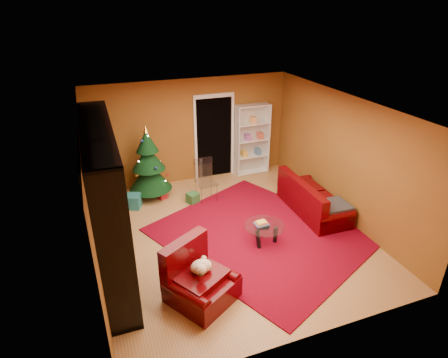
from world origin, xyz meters
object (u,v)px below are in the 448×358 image
object	(u,v)px
dog	(201,266)
media_unit	(106,201)
gift_box_red	(162,194)
rug	(260,235)
gift_box_teal	(133,201)
coffee_table	(264,234)
armchair	(202,279)
acrylic_chair	(206,183)
christmas_tree	(149,163)
gift_box_green	(193,198)
sofa	(314,196)
white_bookshelf	(252,140)

from	to	relation	value
dog	media_unit	bearing A→B (deg)	101.87
media_unit	gift_box_red	distance (m)	2.74
rug	gift_box_teal	xyz separation A→B (m)	(-2.21, 2.01, 0.15)
gift_box_teal	coffee_table	size ratio (longest dim) A/B	0.40
gift_box_teal	dog	bearing A→B (deg)	-79.21
media_unit	armchair	distance (m)	2.03
armchair	coffee_table	distance (m)	1.88
dog	coffee_table	bearing A→B (deg)	0.63
media_unit	acrylic_chair	world-z (taller)	media_unit
rug	armchair	bearing A→B (deg)	-141.74
rug	dog	xyz separation A→B (m)	(-1.60, -1.21, 0.57)
gift_box_teal	coffee_table	xyz separation A→B (m)	(2.17, -2.26, 0.05)
dog	coffee_table	world-z (taller)	dog
christmas_tree	armchair	world-z (taller)	christmas_tree
gift_box_green	coffee_table	size ratio (longest dim) A/B	0.31
gift_box_green	sofa	world-z (taller)	sofa
white_bookshelf	sofa	world-z (taller)	white_bookshelf
christmas_tree	gift_box_green	size ratio (longest dim) A/B	7.37
rug	acrylic_chair	distance (m)	1.91
sofa	coffee_table	distance (m)	1.68
gift_box_green	gift_box_red	size ratio (longest dim) A/B	1.20
dog	gift_box_red	bearing A→B (deg)	57.73
media_unit	sofa	world-z (taller)	media_unit
armchair	coffee_table	xyz separation A→B (m)	(1.57, 1.02, -0.18)
media_unit	white_bookshelf	size ratio (longest dim) A/B	1.72
media_unit	armchair	world-z (taller)	media_unit
coffee_table	rug	bearing A→B (deg)	79.57
christmas_tree	gift_box_red	bearing A→B (deg)	-39.06
christmas_tree	gift_box_teal	distance (m)	0.93
gift_box_teal	gift_box_red	size ratio (longest dim) A/B	1.57
christmas_tree	gift_box_red	size ratio (longest dim) A/B	8.88
gift_box_green	gift_box_red	world-z (taller)	gift_box_green
gift_box_teal	dog	xyz separation A→B (m)	(0.61, -3.21, 0.42)
media_unit	coffee_table	size ratio (longest dim) A/B	4.26
white_bookshelf	christmas_tree	bearing A→B (deg)	-172.30
acrylic_chair	armchair	bearing A→B (deg)	-111.45
rug	white_bookshelf	bearing A→B (deg)	69.33
rug	media_unit	bearing A→B (deg)	177.92
acrylic_chair	rug	bearing A→B (deg)	-74.96
gift_box_green	armchair	world-z (taller)	armchair
rug	coffee_table	distance (m)	0.32
armchair	coffee_table	bearing A→B (deg)	2.14
armchair	sofa	bearing A→B (deg)	-2.17
rug	dog	size ratio (longest dim) A/B	9.43
christmas_tree	gift_box_teal	size ratio (longest dim) A/B	5.66
dog	sofa	world-z (taller)	sofa
rug	armchair	xyz separation A→B (m)	(-1.62, -1.28, 0.38)
dog	acrylic_chair	bearing A→B (deg)	39.75
white_bookshelf	coffee_table	xyz separation A→B (m)	(-1.11, -3.07, -0.73)
christmas_tree	white_bookshelf	xyz separation A→B (m)	(2.80, 0.42, 0.07)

